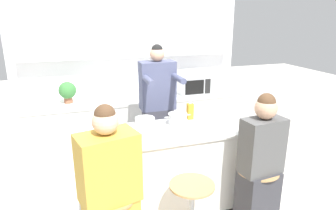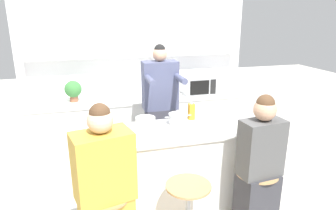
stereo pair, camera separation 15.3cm
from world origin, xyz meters
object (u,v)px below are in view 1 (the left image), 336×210
Objects in this scene: coffee_cup_near at (144,136)px; person_cooking at (158,115)px; person_seated_near at (260,171)px; fruit_bowl at (145,122)px; bar_stool_center at (191,210)px; banana_bunch at (117,127)px; person_wrapped_blanket at (110,195)px; kitchen_island at (170,169)px; bar_stool_rightmost at (256,194)px; cooking_pot at (178,119)px; juice_carton at (190,111)px; microwave at (192,84)px; potted_plant at (67,91)px.

person_cooking is at bearing 65.71° from coffee_cup_near.
person_seated_near reaches higher than fruit_bowl.
bar_stool_center is 4.03× the size of banana_bunch.
person_wrapped_blanket is 14.08× the size of coffee_cup_near.
person_cooking is 1.51m from person_wrapped_blanket.
kitchen_island is 2.75× the size of bar_stool_rightmost.
bar_stool_rightmost is at bearing -62.16° from person_cooking.
person_cooking is at bearing 96.35° from cooking_pot.
coffee_cup_near is 0.77m from juice_carton.
bar_stool_rightmost is at bearing -31.32° from banana_bunch.
banana_bunch is (-0.59, -0.50, 0.09)m from person_cooking.
cooking_pot is at bearing -118.84° from microwave.
cooking_pot is at bearing -51.32° from potted_plant.
potted_plant reaches higher than bar_stool_rightmost.
potted_plant is (-1.05, 0.84, 0.20)m from person_cooking.
person_wrapped_blanket reaches higher than banana_bunch.
person_seated_near reaches higher than potted_plant.
person_wrapped_blanket is 0.65m from coffee_cup_near.
banana_bunch is at bearing 119.86° from coffee_cup_near.
person_seated_near is (0.70, -0.60, 0.18)m from kitchen_island.
bar_stool_center and bar_stool_rightmost have the same top height.
person_seated_near is 1.48m from banana_bunch.
person_cooking is 1.36m from potted_plant.
person_wrapped_blanket is at bearing -120.72° from person_cooking.
coffee_cup_near reaches higher than kitchen_island.
microwave reaches higher than fruit_bowl.
microwave is (0.87, 1.48, 0.55)m from kitchen_island.
fruit_bowl is 2.07× the size of coffee_cup_near.
microwave is at bearing 49.35° from fruit_bowl.
cooking_pot is 1.86× the size of banana_bunch.
coffee_cup_near is at bearing 159.08° from bar_stool_rightmost.
bar_stool_rightmost is 1.55m from banana_bunch.
fruit_bowl is at bearing 75.09° from coffee_cup_near.
kitchen_island is 0.73m from banana_bunch.
bar_stool_rightmost is at bearing 68.42° from person_seated_near.
cooking_pot is at bearing 34.19° from coffee_cup_near.
juice_carton is (0.33, 0.25, 0.55)m from kitchen_island.
kitchen_island is 2.75× the size of bar_stool_center.
person_seated_near is 13.74× the size of coffee_cup_near.
cooking_pot is 0.35m from fruit_bowl.
bar_stool_center is 0.37× the size of person_cooking.
person_seated_near is at bearing 0.11° from bar_stool_center.
cooking_pot is 0.65m from banana_bunch.
fruit_bowl and coffee_cup_near have the same top height.
bar_stool_center is 0.44× the size of person_wrapped_blanket.
person_cooking is at bearing -135.20° from microwave.
microwave reaches higher than bar_stool_rightmost.
microwave reaches higher than banana_bunch.
bar_stool_rightmost is 3.02× the size of fruit_bowl.
coffee_cup_near is 1.82m from potted_plant.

